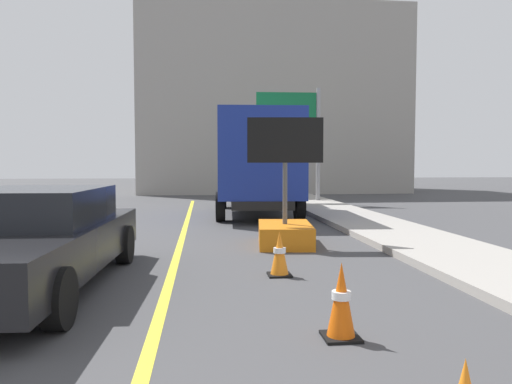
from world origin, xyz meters
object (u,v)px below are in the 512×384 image
pickup_car (30,238)px  traffic_cone_far_lane (280,254)px  box_truck (257,162)px  arrow_board_trailer (285,222)px  traffic_cone_mid_lane (341,301)px  highway_guide_sign (300,125)px

pickup_car → traffic_cone_far_lane: bearing=6.1°
traffic_cone_far_lane → box_truck: bearing=86.0°
arrow_board_trailer → traffic_cone_far_lane: (-0.56, -2.82, -0.14)m
arrow_board_trailer → traffic_cone_mid_lane: 5.55m
box_truck → traffic_cone_far_lane: box_truck is taller
highway_guide_sign → traffic_cone_mid_lane: bearing=-100.0°
traffic_cone_mid_lane → traffic_cone_far_lane: 2.73m
arrow_board_trailer → box_truck: (0.08, 6.21, 1.32)m
box_truck → highway_guide_sign: size_ratio=1.43×
arrow_board_trailer → box_truck: bearing=89.3°
traffic_cone_far_lane → highway_guide_sign: bearing=77.3°
traffic_cone_mid_lane → traffic_cone_far_lane: size_ratio=1.10×
pickup_car → traffic_cone_far_lane: size_ratio=7.48×
box_truck → traffic_cone_mid_lane: (-0.45, -11.75, -1.43)m
arrow_board_trailer → pickup_car: arrow_board_trailer is taller
box_truck → highway_guide_sign: bearing=61.6°
highway_guide_sign → box_truck: bearing=-118.4°
pickup_car → box_truck: bearing=66.0°
highway_guide_sign → traffic_cone_mid_lane: highway_guide_sign is taller
pickup_car → traffic_cone_mid_lane: (3.73, -2.34, -0.32)m
arrow_board_trailer → box_truck: size_ratio=0.38×
pickup_car → highway_guide_sign: (6.57, 13.83, 2.72)m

